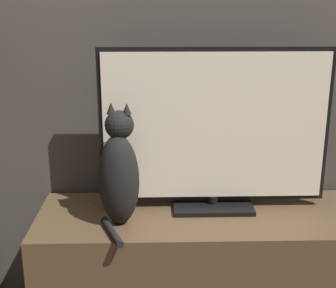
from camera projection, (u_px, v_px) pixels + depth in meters
wall_back at (210, 26)px, 2.04m from camera, size 4.80×0.05×2.60m
tv_stand at (211, 270)px, 2.06m from camera, size 1.49×0.48×0.54m
tv at (214, 132)px, 1.95m from camera, size 0.96×0.21×0.69m
cat at (119, 173)px, 1.84m from camera, size 0.19×0.31×0.49m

